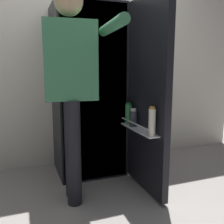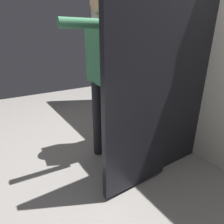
% 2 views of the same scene
% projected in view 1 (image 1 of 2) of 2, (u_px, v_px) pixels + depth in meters
% --- Properties ---
extents(ground_plane, '(6.84, 6.84, 0.00)m').
position_uv_depth(ground_plane, '(104.00, 191.00, 2.33)').
color(ground_plane, gray).
extents(kitchen_wall, '(4.40, 0.10, 2.55)m').
position_uv_depth(kitchen_wall, '(79.00, 55.00, 2.93)').
color(kitchen_wall, silver).
rests_on(kitchen_wall, ground_plane).
extents(refrigerator, '(0.75, 1.28, 1.76)m').
position_uv_depth(refrigerator, '(92.00, 92.00, 2.64)').
color(refrigerator, black).
rests_on(refrigerator, ground_plane).
extents(person, '(0.55, 0.77, 1.74)m').
position_uv_depth(person, '(72.00, 77.00, 2.01)').
color(person, black).
rests_on(person, ground_plane).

